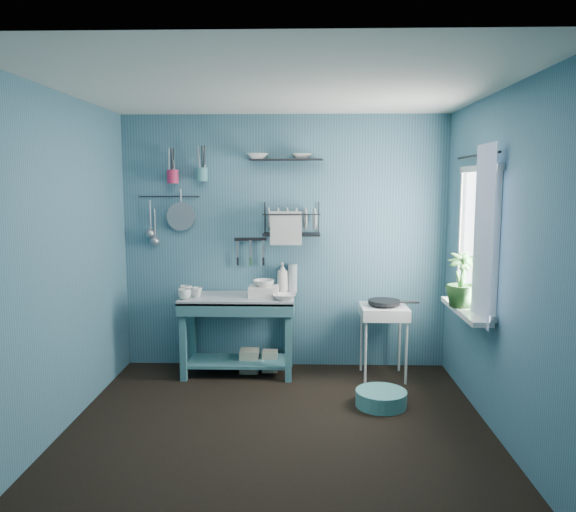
{
  "coord_description": "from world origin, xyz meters",
  "views": [
    {
      "loc": [
        0.19,
        -4.04,
        1.83
      ],
      "look_at": [
        0.05,
        0.85,
        1.2
      ],
      "focal_mm": 35.0,
      "sensor_mm": 36.0,
      "label": 1
    }
  ],
  "objects_px": {
    "floor_basin": "(381,398)",
    "storage_tin_large": "(249,361)",
    "hotplate_stand": "(383,342)",
    "dish_rack": "(292,219)",
    "colander": "(181,216)",
    "utensil_cup_teal": "(202,174)",
    "mug_left": "(184,294)",
    "mug_mid": "(197,292)",
    "mug_right": "(186,291)",
    "soap_bottle": "(282,277)",
    "frying_pan": "(384,302)",
    "potted_plant": "(462,280)",
    "wash_tub": "(264,291)",
    "work_counter": "(238,335)",
    "utensil_cup_magenta": "(173,177)",
    "storage_tin_small": "(270,361)",
    "water_bottle": "(293,278)"
  },
  "relations": [
    {
      "from": "mug_right",
      "to": "utensil_cup_magenta",
      "type": "bearing_deg",
      "value": 125.25
    },
    {
      "from": "mug_mid",
      "to": "floor_basin",
      "type": "distance_m",
      "value": 1.95
    },
    {
      "from": "utensil_cup_teal",
      "to": "mug_left",
      "type": "bearing_deg",
      "value": -108.11
    },
    {
      "from": "hotplate_stand",
      "to": "storage_tin_small",
      "type": "relative_size",
      "value": 3.46
    },
    {
      "from": "dish_rack",
      "to": "wash_tub",
      "type": "bearing_deg",
      "value": -141.22
    },
    {
      "from": "work_counter",
      "to": "utensil_cup_magenta",
      "type": "xyz_separation_m",
      "value": [
        -0.65,
        0.21,
        1.52
      ]
    },
    {
      "from": "soap_bottle",
      "to": "storage_tin_large",
      "type": "bearing_deg",
      "value": -154.89
    },
    {
      "from": "hotplate_stand",
      "to": "mug_left",
      "type": "bearing_deg",
      "value": -169.6
    },
    {
      "from": "dish_rack",
      "to": "colander",
      "type": "relative_size",
      "value": 1.96
    },
    {
      "from": "work_counter",
      "to": "potted_plant",
      "type": "relative_size",
      "value": 2.4
    },
    {
      "from": "potted_plant",
      "to": "storage_tin_large",
      "type": "height_order",
      "value": "potted_plant"
    },
    {
      "from": "floor_basin",
      "to": "storage_tin_large",
      "type": "bearing_deg",
      "value": 144.88
    },
    {
      "from": "hotplate_stand",
      "to": "dish_rack",
      "type": "xyz_separation_m",
      "value": [
        -0.87,
        0.22,
        1.15
      ]
    },
    {
      "from": "mug_right",
      "to": "utensil_cup_teal",
      "type": "height_order",
      "value": "utensil_cup_teal"
    },
    {
      "from": "mug_left",
      "to": "utensil_cup_magenta",
      "type": "height_order",
      "value": "utensil_cup_magenta"
    },
    {
      "from": "mug_right",
      "to": "colander",
      "type": "distance_m",
      "value": 0.74
    },
    {
      "from": "soap_bottle",
      "to": "dish_rack",
      "type": "height_order",
      "value": "dish_rack"
    },
    {
      "from": "dish_rack",
      "to": "utensil_cup_magenta",
      "type": "relative_size",
      "value": 4.23
    },
    {
      "from": "wash_tub",
      "to": "storage_tin_large",
      "type": "xyz_separation_m",
      "value": [
        -0.15,
        0.07,
        -0.7
      ]
    },
    {
      "from": "mug_mid",
      "to": "mug_right",
      "type": "bearing_deg",
      "value": 153.43
    },
    {
      "from": "frying_pan",
      "to": "colander",
      "type": "height_order",
      "value": "colander"
    },
    {
      "from": "mug_right",
      "to": "soap_bottle",
      "type": "xyz_separation_m",
      "value": [
        0.92,
        0.2,
        0.1
      ]
    },
    {
      "from": "mug_mid",
      "to": "frying_pan",
      "type": "relative_size",
      "value": 0.33
    },
    {
      "from": "work_counter",
      "to": "utensil_cup_teal",
      "type": "distance_m",
      "value": 1.59
    },
    {
      "from": "utensil_cup_magenta",
      "to": "utensil_cup_teal",
      "type": "bearing_deg",
      "value": 0.0
    },
    {
      "from": "soap_bottle",
      "to": "frying_pan",
      "type": "distance_m",
      "value": 1.02
    },
    {
      "from": "frying_pan",
      "to": "mug_right",
      "type": "bearing_deg",
      "value": 177.93
    },
    {
      "from": "work_counter",
      "to": "mug_right",
      "type": "distance_m",
      "value": 0.66
    },
    {
      "from": "mug_left",
      "to": "storage_tin_small",
      "type": "relative_size",
      "value": 0.61
    },
    {
      "from": "work_counter",
      "to": "mug_mid",
      "type": "relative_size",
      "value": 10.79
    },
    {
      "from": "mug_left",
      "to": "hotplate_stand",
      "type": "distance_m",
      "value": 1.92
    },
    {
      "from": "mug_left",
      "to": "utensil_cup_teal",
      "type": "relative_size",
      "value": 0.95
    },
    {
      "from": "water_bottle",
      "to": "hotplate_stand",
      "type": "bearing_deg",
      "value": -18.42
    },
    {
      "from": "frying_pan",
      "to": "colander",
      "type": "distance_m",
      "value": 2.14
    },
    {
      "from": "utensil_cup_magenta",
      "to": "floor_basin",
      "type": "bearing_deg",
      "value": -27.09
    },
    {
      "from": "work_counter",
      "to": "colander",
      "type": "distance_m",
      "value": 1.29
    },
    {
      "from": "colander",
      "to": "hotplate_stand",
      "type": "bearing_deg",
      "value": -8.8
    },
    {
      "from": "work_counter",
      "to": "utensil_cup_magenta",
      "type": "relative_size",
      "value": 8.3
    },
    {
      "from": "utensil_cup_magenta",
      "to": "dish_rack",
      "type": "bearing_deg",
      "value": -2.48
    },
    {
      "from": "mug_left",
      "to": "water_bottle",
      "type": "distance_m",
      "value": 1.07
    },
    {
      "from": "water_bottle",
      "to": "storage_tin_large",
      "type": "xyz_separation_m",
      "value": [
        -0.42,
        -0.17,
        -0.79
      ]
    },
    {
      "from": "soap_bottle",
      "to": "dish_rack",
      "type": "bearing_deg",
      "value": -25.78
    },
    {
      "from": "soap_bottle",
      "to": "hotplate_stand",
      "type": "bearing_deg",
      "value": -15.52
    },
    {
      "from": "water_bottle",
      "to": "utensil_cup_teal",
      "type": "height_order",
      "value": "utensil_cup_teal"
    },
    {
      "from": "water_bottle",
      "to": "colander",
      "type": "distance_m",
      "value": 1.26
    },
    {
      "from": "mug_right",
      "to": "colander",
      "type": "bearing_deg",
      "value": 108.94
    },
    {
      "from": "work_counter",
      "to": "storage_tin_large",
      "type": "distance_m",
      "value": 0.29
    },
    {
      "from": "colander",
      "to": "potted_plant",
      "type": "bearing_deg",
      "value": -20.81
    },
    {
      "from": "frying_pan",
      "to": "potted_plant",
      "type": "relative_size",
      "value": 0.67
    },
    {
      "from": "hotplate_stand",
      "to": "colander",
      "type": "height_order",
      "value": "colander"
    }
  ]
}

